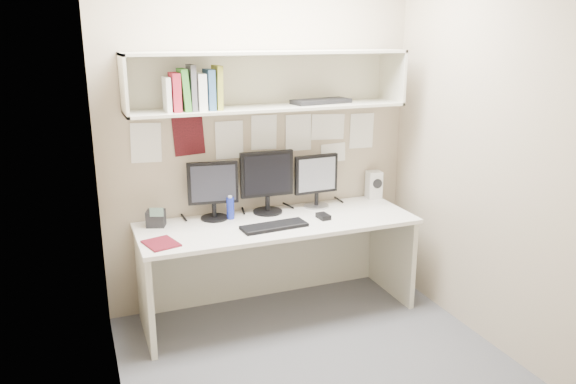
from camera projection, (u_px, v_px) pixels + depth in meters
name	position (u px, v px, depth m)	size (l,w,h in m)	color
floor	(312.00, 356.00, 3.67)	(2.40, 2.00, 0.01)	#4D4D52
wall_back	(261.00, 135.00, 4.21)	(2.40, 0.02, 2.60)	tan
wall_front	(409.00, 211.00, 2.42)	(2.40, 0.02, 2.60)	tan
wall_left	(103.00, 181.00, 2.90)	(0.02, 2.00, 2.60)	tan
wall_right	(480.00, 148.00, 3.74)	(0.02, 2.00, 2.60)	tan
desk	(278.00, 267.00, 4.16)	(2.00, 0.70, 0.73)	silver
overhead_hutch	(267.00, 80.00, 3.97)	(2.00, 0.38, 0.40)	beige
pinned_papers	(262.00, 142.00, 4.22)	(1.92, 0.01, 0.48)	white
monitor_left	(213.00, 188.00, 4.04)	(0.37, 0.20, 0.42)	black
monitor_center	(267.00, 180.00, 4.18)	(0.40, 0.22, 0.47)	black
monitor_right	(316.00, 178.00, 4.33)	(0.35, 0.19, 0.41)	#A5A5AA
keyboard	(274.00, 226.00, 3.91)	(0.46, 0.17, 0.02)	black
mouse	(323.00, 216.00, 4.10)	(0.07, 0.12, 0.04)	black
speaker	(374.00, 185.00, 4.59)	(0.12, 0.13, 0.22)	silver
blue_bottle	(230.00, 208.00, 4.08)	(0.06, 0.06, 0.17)	#162499
maroon_notebook	(161.00, 243.00, 3.60)	(0.19, 0.23, 0.01)	#580F1A
desk_phone	(156.00, 218.00, 3.93)	(0.15, 0.15, 0.15)	black
book_stack	(193.00, 90.00, 3.72)	(0.37, 0.18, 0.30)	silver
hutch_tray	(321.00, 101.00, 4.11)	(0.44, 0.17, 0.03)	black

